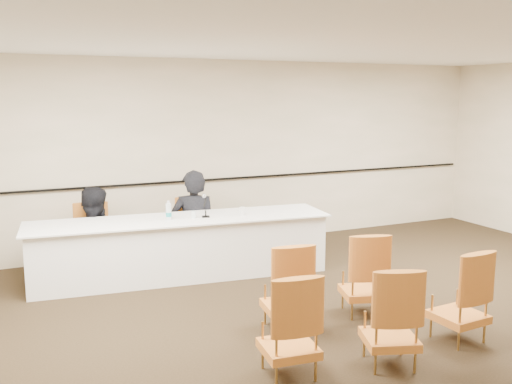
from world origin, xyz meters
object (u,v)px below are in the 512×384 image
Objects in this scene: panel_table at (181,247)px; aud_chair_front_left at (287,286)px; panelist_second_chair at (92,239)px; aud_chair_back_left at (289,324)px; panelist_second at (93,249)px; panelist_main_chair at (194,231)px; aud_chair_back_right at (459,295)px; panelist_main at (194,232)px; coffee_cup at (242,211)px; microphone at (206,206)px; aud_chair_back_mid at (390,315)px; drinking_glass at (194,215)px; aud_chair_front_mid at (364,273)px; water_bottle at (169,210)px.

aud_chair_front_left is at bearing -71.71° from panel_table.
panelist_second_chair and aud_chair_back_left have the same top height.
panelist_main_chair is at bearing -176.82° from panelist_second.
panelist_second is 4.86m from aud_chair_back_right.
panelist_second is at bearing 112.49° from aud_chair_back_left.
coffee_cup is at bearing 142.55° from panelist_main.
panelist_second reaches higher than coffee_cup.
panelist_second_chair is 3.94m from aud_chair_back_left.
microphone is (1.38, -0.80, 0.49)m from panelist_second_chair.
aud_chair_back_mid reaches higher than coffee_cup.
panel_table is 3.08m from aud_chair_back_left.
microphone is at bearing -10.01° from panel_table.
drinking_glass is at bearing 106.12° from aud_chair_front_left.
panelist_main is 16.03× the size of coffee_cup.
microphone is 2.40m from aud_chair_front_mid.
panelist_main reaches higher than drinking_glass.
coffee_cup is at bearing 124.24° from aud_chair_front_mid.
aud_chair_front_mid is at bearing 39.48° from aud_chair_back_left.
aud_chair_back_right reaches higher than coffee_cup.
drinking_glass is at bearing 157.06° from panelist_second.
panelist_second is (-1.43, 0.16, -0.15)m from panelist_main_chair.
panel_table is 40.29× the size of drinking_glass.
panelist_main is 18.49× the size of drinking_glass.
panelist_main is 1.95× the size of aud_chair_back_right.
panelist_main_chair and aud_chair_front_left have the same top height.
microphone is at bearing 135.50° from aud_chair_front_mid.
aud_chair_front_left is (0.09, -2.73, 0.02)m from panelist_main.
panelist_main_chair reaches higher than panel_table.
water_bottle reaches higher than panelist_second_chair.
coffee_cup is at bearing -18.63° from panelist_second_chair.
aud_chair_back_right is at bearing -61.20° from panelist_main_chair.
panelist_main is at bearing -176.82° from panelist_second.
panelist_main reaches higher than microphone.
panelist_second_chair is 1.67m from microphone.
coffee_cup is 2.12m from aud_chair_front_mid.
panelist_main_chair is 1.00× the size of aud_chair_back_left.
coffee_cup is at bearing 111.76° from aud_chair_back_mid.
panelist_second_chair is 1.00× the size of aud_chair_back_mid.
panelist_second reaches higher than aud_chair_front_left.
microphone is at bearing 171.63° from coffee_cup.
aud_chair_back_right is (1.90, -3.14, 0.07)m from panel_table.
panelist_second_chair is 8.24× the size of coffee_cup.
panel_table is at bearing 9.57° from water_bottle.
panelist_main_chair is 3.69× the size of water_bottle.
aud_chair_back_mid is at bearing -67.82° from panel_table.
panelist_second reaches higher than aud_chair_front_mid.
water_bottle is (-0.17, -0.03, 0.53)m from panel_table.
coffee_cup is (0.50, -0.07, -0.09)m from microphone.
panelist_main is 0.77m from drinking_glass.
panel_table is 3.42m from aud_chair_back_mid.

